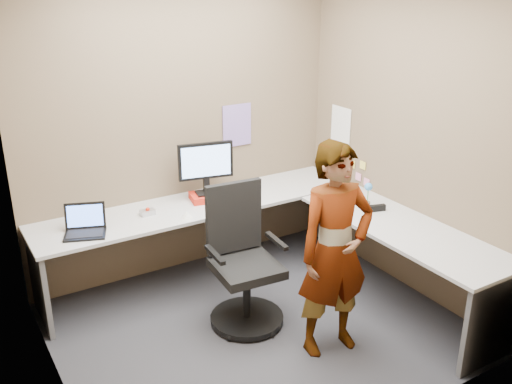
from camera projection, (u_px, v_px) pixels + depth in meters
ground at (258, 327)px, 4.55m from camera, size 3.00×3.00×0.00m
wall_back at (183, 128)px, 5.10m from camera, size 3.00×0.00×3.00m
wall_right at (411, 138)px, 4.79m from camera, size 0.00×2.70×2.70m
wall_left at (41, 209)px, 3.34m from camera, size 0.00×2.70×2.70m
desk at (279, 231)px, 4.86m from camera, size 2.98×2.58×0.73m
paper_ream at (208, 197)px, 5.13m from camera, size 0.35×0.28×0.06m
monitor at (206, 164)px, 5.04m from camera, size 0.49×0.18×0.47m
laptop at (85, 226)px, 4.47m from camera, size 0.38×0.35×0.22m
trackball_mouse at (148, 212)px, 4.81m from camera, size 0.12×0.08×0.07m
origami at (187, 214)px, 4.75m from camera, size 0.10×0.10×0.06m
stapler at (377, 208)px, 4.89m from camera, size 0.16×0.08×0.05m
flower at (368, 191)px, 4.95m from camera, size 0.07×0.07×0.22m
calendar_purple at (237, 125)px, 5.37m from camera, size 0.30×0.01×0.40m
calendar_white at (341, 126)px, 5.54m from camera, size 0.01×0.28×0.38m
sticky_note_a at (363, 165)px, 5.37m from camera, size 0.01×0.07×0.07m
sticky_note_b at (358, 177)px, 5.45m from camera, size 0.01×0.07×0.07m
sticky_note_c at (367, 182)px, 5.37m from camera, size 0.01×0.07×0.07m
sticky_note_d at (352, 164)px, 5.50m from camera, size 0.01×0.07×0.07m
office_chair at (243, 269)px, 4.51m from camera, size 0.59×0.59×1.11m
person at (335, 251)px, 4.04m from camera, size 0.62×0.45×1.60m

